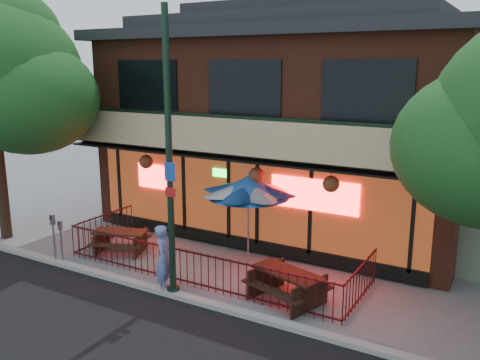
# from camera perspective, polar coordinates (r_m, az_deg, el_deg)

# --- Properties ---
(ground) EXTENTS (80.00, 80.00, 0.00)m
(ground) POSITION_cam_1_polar(r_m,az_deg,el_deg) (13.50, -6.43, -11.99)
(ground) COLOR gray
(ground) RESTS_ON ground
(curb) EXTENTS (80.00, 0.25, 0.12)m
(curb) POSITION_cam_1_polar(r_m,az_deg,el_deg) (13.12, -7.75, -12.52)
(curb) COLOR #999993
(curb) RESTS_ON ground
(restaurant_building) EXTENTS (12.96, 9.49, 8.05)m
(restaurant_building) POSITION_cam_1_polar(r_m,az_deg,el_deg) (18.51, 6.49, 8.03)
(restaurant_building) COLOR maroon
(restaurant_building) RESTS_ON ground
(patio_fence) EXTENTS (8.44, 2.62, 1.00)m
(patio_fence) POSITION_cam_1_polar(r_m,az_deg,el_deg) (13.63, -5.23, -8.84)
(patio_fence) COLOR #3E0D11
(patio_fence) RESTS_ON ground
(street_light) EXTENTS (0.43, 0.32, 7.00)m
(street_light) POSITION_cam_1_polar(r_m,az_deg,el_deg) (12.20, -7.90, 0.87)
(street_light) COLOR black
(street_light) RESTS_ON ground
(picnic_table_left) EXTENTS (1.95, 1.74, 0.69)m
(picnic_table_left) POSITION_cam_1_polar(r_m,az_deg,el_deg) (16.08, -13.27, -6.38)
(picnic_table_left) COLOR #3E2716
(picnic_table_left) RESTS_ON ground
(picnic_table_right) EXTENTS (2.13, 1.85, 0.77)m
(picnic_table_right) POSITION_cam_1_polar(r_m,az_deg,el_deg) (12.62, 5.33, -11.28)
(picnic_table_right) COLOR black
(picnic_table_right) RESTS_ON ground
(patio_umbrella) EXTENTS (2.34, 2.34, 2.68)m
(patio_umbrella) POSITION_cam_1_polar(r_m,az_deg,el_deg) (14.36, 0.96, -0.73)
(patio_umbrella) COLOR gray
(patio_umbrella) RESTS_ON ground
(pedestrian) EXTENTS (0.65, 0.76, 1.76)m
(pedestrian) POSITION_cam_1_polar(r_m,az_deg,el_deg) (13.07, -8.51, -8.72)
(pedestrian) COLOR #6181C2
(pedestrian) RESTS_ON ground
(parking_meter_near) EXTENTS (0.14, 0.13, 1.31)m
(parking_meter_near) POSITION_cam_1_polar(r_m,az_deg,el_deg) (15.50, -19.49, -5.84)
(parking_meter_near) COLOR gray
(parking_meter_near) RESTS_ON ground
(parking_meter_far) EXTENTS (0.15, 0.13, 1.49)m
(parking_meter_far) POSITION_cam_1_polar(r_m,az_deg,el_deg) (15.56, -20.23, -5.34)
(parking_meter_far) COLOR #92949A
(parking_meter_far) RESTS_ON ground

